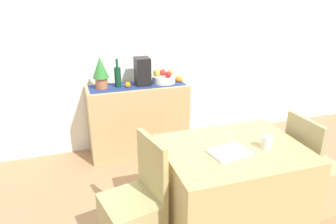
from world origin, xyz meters
TOP-DOWN VIEW (x-y plane):
  - ground_plane at (0.00, 0.00)m, footprint 6.40×6.40m
  - room_wall_rear at (0.00, 1.18)m, footprint 6.40×0.06m
  - sideboard_console at (-0.25, 0.92)m, footprint 1.14×0.42m
  - table_runner at (-0.25, 0.92)m, footprint 1.07×0.32m
  - fruit_bowl at (0.07, 0.92)m, footprint 0.27×0.27m
  - apple_front at (0.14, 0.91)m, footprint 0.07×0.07m
  - apple_left at (0.07, 0.95)m, footprint 0.07×0.07m
  - apple_center at (0.10, 0.84)m, footprint 0.07×0.07m
  - apple_right at (-0.01, 0.94)m, footprint 0.08×0.08m
  - wine_bottle at (-0.46, 0.92)m, footprint 0.07×0.07m
  - coffee_maker at (-0.18, 0.92)m, footprint 0.16×0.18m
  - potted_plant at (-0.64, 0.92)m, footprint 0.17×0.17m
  - orange_loose_end at (0.25, 0.90)m, footprint 0.08×0.08m
  - orange_loose_near_bowl at (-0.36, 0.87)m, footprint 0.06×0.06m
  - dining_table at (0.17, -0.58)m, footprint 1.07×0.83m
  - open_book at (0.09, -0.64)m, footprint 0.31×0.25m
  - coffee_cup at (0.40, -0.65)m, footprint 0.09×0.09m
  - chair_near_window at (-0.63, -0.58)m, footprint 0.48×0.48m
  - chair_by_corner at (0.97, -0.58)m, footprint 0.42×0.42m

SIDE VIEW (x-z plane):
  - ground_plane at x=0.00m, z-range -0.02..0.00m
  - chair_near_window at x=-0.63m, z-range -0.18..0.72m
  - chair_by_corner at x=0.97m, z-range -0.18..0.72m
  - dining_table at x=0.17m, z-range 0.00..0.74m
  - sideboard_console at x=-0.25m, z-range 0.00..0.84m
  - open_book at x=0.09m, z-range 0.74..0.76m
  - coffee_cup at x=0.40m, z-range 0.74..0.84m
  - table_runner at x=-0.25m, z-range 0.84..0.84m
  - orange_loose_near_bowl at x=-0.36m, z-range 0.84..0.90m
  - orange_loose_end at x=0.25m, z-range 0.84..0.91m
  - fruit_bowl at x=0.07m, z-range 0.84..0.92m
  - wine_bottle at x=-0.46m, z-range 0.80..1.12m
  - apple_center at x=0.10m, z-range 0.92..0.99m
  - apple_left at x=0.07m, z-range 0.92..0.99m
  - apple_front at x=0.14m, z-range 0.92..1.00m
  - apple_right at x=-0.01m, z-range 0.92..1.00m
  - coffee_maker at x=-0.18m, z-range 0.84..1.15m
  - potted_plant at x=-0.64m, z-range 0.86..1.21m
  - room_wall_rear at x=0.00m, z-range 0.00..2.70m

